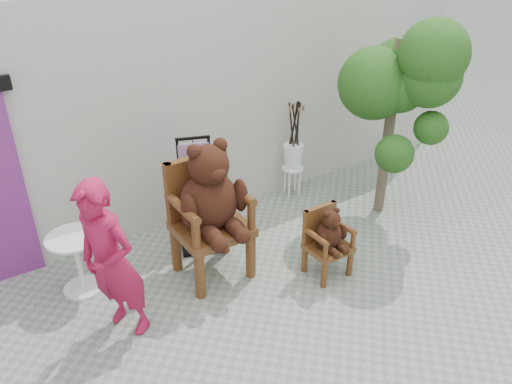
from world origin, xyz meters
TOP-DOWN VIEW (x-y plane):
  - ground_plane at (0.00, 0.00)m, footprint 60.00×60.00m
  - back_wall at (0.00, 3.10)m, footprint 9.00×1.00m
  - chair_big at (-0.76, 1.34)m, footprint 0.79×0.88m
  - chair_small at (0.34, 0.59)m, footprint 0.47×0.47m
  - person at (-2.02, 0.95)m, footprint 0.68×0.76m
  - cafe_table at (-2.14, 1.87)m, footprint 0.60×0.60m
  - display_stand at (-0.66, 1.86)m, footprint 0.54×0.48m
  - stool_bucket at (1.19, 2.35)m, footprint 0.32×0.32m
  - tree at (2.04, 1.21)m, footprint 1.51×1.55m

SIDE VIEW (x-z plane):
  - ground_plane at x=0.00m, z-range 0.00..0.00m
  - cafe_table at x=-2.14m, z-range 0.09..0.79m
  - chair_small at x=0.34m, z-range 0.08..0.95m
  - display_stand at x=-0.66m, z-range -0.17..1.34m
  - stool_bucket at x=1.19m, z-range -0.08..1.37m
  - person at x=-2.02m, z-range 0.00..1.76m
  - chair_big at x=-0.76m, z-range 0.11..1.78m
  - back_wall at x=0.00m, z-range 0.00..3.00m
  - tree at x=2.04m, z-range 0.58..3.29m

